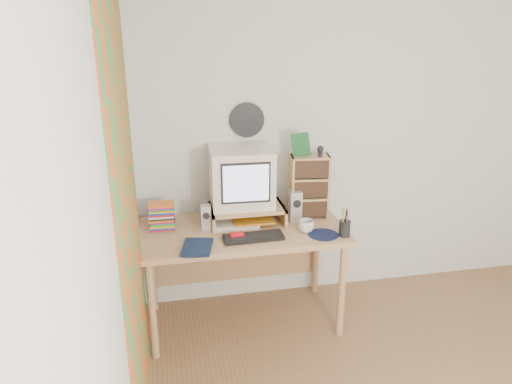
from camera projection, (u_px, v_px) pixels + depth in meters
name	position (u px, v px, depth m)	size (l,w,h in m)	color
back_wall	(367.00, 138.00, 3.79)	(3.50, 3.50, 0.00)	white
left_wall	(114.00, 272.00, 1.87)	(3.50, 3.50, 0.00)	white
curtain	(132.00, 240.00, 2.35)	(2.20, 2.20, 0.00)	#CC4F1C
wall_disc	(247.00, 120.00, 3.54)	(0.25, 0.25, 0.02)	black
desk	(241.00, 242.00, 3.54)	(1.40, 0.70, 0.75)	tan
monitor_riser	(247.00, 210.00, 3.51)	(0.52, 0.30, 0.12)	tan
crt_monitor	(242.00, 177.00, 3.47)	(0.43, 0.43, 0.40)	silver
speaker_left	(206.00, 217.00, 3.40)	(0.07, 0.07, 0.18)	silver
speaker_right	(295.00, 206.00, 3.53)	(0.08, 0.08, 0.22)	silver
keyboard	(253.00, 237.00, 3.28)	(0.40, 0.13, 0.03)	black
dvd_stack	(162.00, 212.00, 3.40)	(0.17, 0.12, 0.24)	brown
cd_rack	(309.00, 187.00, 3.57)	(0.27, 0.15, 0.46)	tan
mug	(306.00, 226.00, 3.37)	(0.11, 0.11, 0.09)	silver
diary	(182.00, 246.00, 3.14)	(0.23, 0.17, 0.05)	#101F3B
mousepad	(323.00, 235.00, 3.34)	(0.20, 0.20, 0.00)	#0F1534
pen_cup	(345.00, 225.00, 3.30)	(0.08, 0.08, 0.15)	black
papers	(241.00, 221.00, 3.51)	(0.32, 0.24, 0.04)	silver
red_box	(237.00, 236.00, 3.27)	(0.09, 0.05, 0.04)	red
game_box	(301.00, 145.00, 3.46)	(0.12, 0.03, 0.16)	#185627
webcam	(320.00, 151.00, 3.45)	(0.05, 0.05, 0.08)	black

